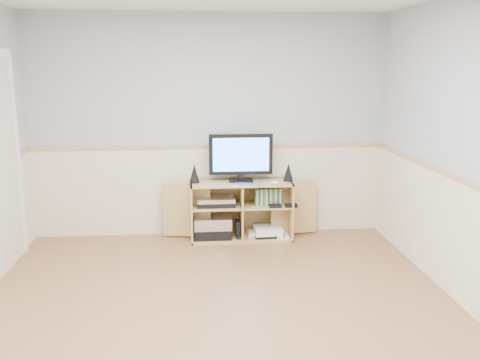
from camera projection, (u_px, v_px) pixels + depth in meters
name	position (u px, v px, depth m)	size (l,w,h in m)	color
room	(209.00, 163.00, 3.96)	(4.04, 4.54, 2.54)	#A37048
media_cabinet	(241.00, 209.00, 6.07)	(1.76, 0.42, 0.65)	tan
monitor	(241.00, 156.00, 5.94)	(0.71, 0.18, 0.53)	black
speaker_left	(194.00, 173.00, 5.90)	(0.11, 0.11, 0.21)	black
speaker_right	(288.00, 172.00, 5.99)	(0.11, 0.11, 0.21)	black
keyboard	(249.00, 184.00, 5.82)	(0.31, 0.12, 0.01)	silver
mouse	(275.00, 183.00, 5.84)	(0.10, 0.06, 0.04)	white
av_components	(214.00, 220.00, 6.02)	(0.51, 0.31, 0.47)	black
game_consoles	(267.00, 232.00, 6.09)	(0.45, 0.30, 0.11)	white
game_cases	(268.00, 196.00, 5.99)	(0.30, 0.14, 0.19)	#3F8C3F
wall_outlet	(295.00, 181.00, 6.23)	(0.12, 0.03, 0.12)	white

